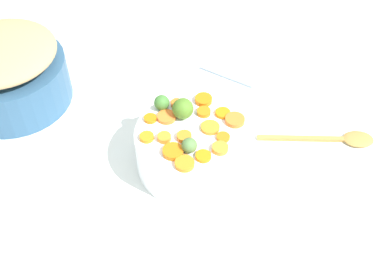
% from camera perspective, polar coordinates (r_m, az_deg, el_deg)
% --- Properties ---
extents(tabletop, '(2.40, 2.40, 0.02)m').
position_cam_1_polar(tabletop, '(1.07, -0.81, -4.19)').
color(tabletop, white).
rests_on(tabletop, ground).
extents(serving_bowl_carrots, '(0.23, 0.23, 0.09)m').
position_cam_1_polar(serving_bowl_carrots, '(1.03, -0.00, -2.20)').
color(serving_bowl_carrots, white).
rests_on(serving_bowl_carrots, tabletop).
extents(metal_pot, '(0.27, 0.27, 0.11)m').
position_cam_1_polar(metal_pot, '(1.24, -19.81, 4.99)').
color(metal_pot, '#2D5377').
rests_on(metal_pot, tabletop).
extents(stuffing_mound, '(0.24, 0.24, 0.06)m').
position_cam_1_polar(stuffing_mound, '(1.19, -20.82, 8.01)').
color(stuffing_mound, tan).
rests_on(stuffing_mound, metal_pot).
extents(carrot_slice_0, '(0.05, 0.05, 0.01)m').
position_cam_1_polar(carrot_slice_0, '(0.93, -0.84, -4.04)').
color(carrot_slice_0, orange).
rests_on(carrot_slice_0, serving_bowl_carrots).
extents(carrot_slice_1, '(0.05, 0.05, 0.01)m').
position_cam_1_polar(carrot_slice_1, '(1.02, -2.89, 1.24)').
color(carrot_slice_1, orange).
rests_on(carrot_slice_1, serving_bowl_carrots).
extents(carrot_slice_2, '(0.04, 0.04, 0.01)m').
position_cam_1_polar(carrot_slice_2, '(1.00, 2.06, 0.06)').
color(carrot_slice_2, orange).
rests_on(carrot_slice_2, serving_bowl_carrots).
extents(carrot_slice_3, '(0.05, 0.05, 0.01)m').
position_cam_1_polar(carrot_slice_3, '(0.95, -2.19, -2.67)').
color(carrot_slice_3, orange).
rests_on(carrot_slice_3, serving_bowl_carrots).
extents(carrot_slice_4, '(0.04, 0.04, 0.01)m').
position_cam_1_polar(carrot_slice_4, '(0.98, -3.16, -1.09)').
color(carrot_slice_4, orange).
rests_on(carrot_slice_4, serving_bowl_carrots).
extents(carrot_slice_5, '(0.03, 0.03, 0.01)m').
position_cam_1_polar(carrot_slice_5, '(0.98, -0.89, -0.99)').
color(carrot_slice_5, orange).
rests_on(carrot_slice_5, serving_bowl_carrots).
extents(carrot_slice_6, '(0.04, 0.04, 0.01)m').
position_cam_1_polar(carrot_slice_6, '(0.95, 1.28, -3.20)').
color(carrot_slice_6, orange).
rests_on(carrot_slice_6, serving_bowl_carrots).
extents(carrot_slice_7, '(0.04, 0.04, 0.01)m').
position_cam_1_polar(carrot_slice_7, '(1.02, -4.73, 1.08)').
color(carrot_slice_7, orange).
rests_on(carrot_slice_7, serving_bowl_carrots).
extents(carrot_slice_8, '(0.04, 0.04, 0.01)m').
position_cam_1_polar(carrot_slice_8, '(0.98, -5.14, -1.04)').
color(carrot_slice_8, orange).
rests_on(carrot_slice_8, serving_bowl_carrots).
extents(carrot_slice_9, '(0.03, 0.03, 0.01)m').
position_cam_1_polar(carrot_slice_9, '(1.03, 1.34, 1.82)').
color(carrot_slice_9, orange).
rests_on(carrot_slice_9, serving_bowl_carrots).
extents(carrot_slice_10, '(0.04, 0.04, 0.01)m').
position_cam_1_polar(carrot_slice_10, '(1.05, 1.32, 3.22)').
color(carrot_slice_10, orange).
rests_on(carrot_slice_10, serving_bowl_carrots).
extents(carrot_slice_11, '(0.04, 0.04, 0.01)m').
position_cam_1_polar(carrot_slice_11, '(0.96, 3.19, -2.29)').
color(carrot_slice_11, orange).
rests_on(carrot_slice_11, serving_bowl_carrots).
extents(carrot_slice_12, '(0.02, 0.02, 0.01)m').
position_cam_1_polar(carrot_slice_12, '(1.04, -1.74, 2.80)').
color(carrot_slice_12, orange).
rests_on(carrot_slice_12, serving_bowl_carrots).
extents(carrot_slice_13, '(0.04, 0.04, 0.01)m').
position_cam_1_polar(carrot_slice_13, '(1.03, 3.51, 1.70)').
color(carrot_slice_13, orange).
rests_on(carrot_slice_13, serving_bowl_carrots).
extents(carrot_slice_14, '(0.06, 0.06, 0.01)m').
position_cam_1_polar(carrot_slice_14, '(1.01, 4.87, 0.91)').
color(carrot_slice_14, orange).
rests_on(carrot_slice_14, serving_bowl_carrots).
extents(carrot_slice_15, '(0.03, 0.03, 0.01)m').
position_cam_1_polar(carrot_slice_15, '(0.98, 3.53, -1.04)').
color(carrot_slice_15, orange).
rests_on(carrot_slice_15, serving_bowl_carrots).
extents(brussels_sprout_0, '(0.04, 0.04, 0.04)m').
position_cam_1_polar(brussels_sprout_0, '(1.01, -1.04, 2.21)').
color(brussels_sprout_0, '#4D7A26').
rests_on(brussels_sprout_0, serving_bowl_carrots).
extents(brussels_sprout_1, '(0.03, 0.03, 0.03)m').
position_cam_1_polar(brussels_sprout_1, '(0.95, -0.31, -1.97)').
color(brussels_sprout_1, '#537B41').
rests_on(brussels_sprout_1, serving_bowl_carrots).
extents(brussels_sprout_2, '(0.03, 0.03, 0.03)m').
position_cam_1_polar(brussels_sprout_2, '(1.03, -3.44, 2.88)').
color(brussels_sprout_2, '#427B34').
rests_on(brussels_sprout_2, serving_bowl_carrots).
extents(wooden_spoon, '(0.11, 0.25, 0.01)m').
position_cam_1_polar(wooden_spoon, '(1.15, 16.49, -1.19)').
color(wooden_spoon, '#B38542').
rests_on(wooden_spoon, tabletop).
extents(dish_towel, '(0.16, 0.17, 0.01)m').
position_cam_1_polar(dish_towel, '(1.30, 5.15, 7.28)').
color(dish_towel, '#9BABBE').
rests_on(dish_towel, tabletop).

